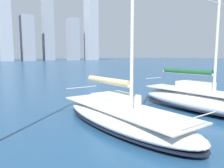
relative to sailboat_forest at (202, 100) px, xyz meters
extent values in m
cube|color=#9BA0AA|center=(-73.93, -150.64, 26.08)|extent=(7.70, 10.92, 53.58)
cube|color=gray|center=(-58.49, -151.91, 15.27)|extent=(7.35, 9.44, 31.96)
cube|color=#8D929C|center=(-40.40, -155.29, 24.27)|extent=(7.41, 6.60, 49.97)
cube|color=#8D929C|center=(-24.19, -149.60, 14.51)|extent=(7.67, 9.91, 30.44)
cube|color=#9FA4AE|center=(-10.41, -147.20, 26.66)|extent=(6.80, 9.88, 54.74)
ellipsoid|color=silver|center=(0.00, 0.04, -0.11)|extent=(2.90, 9.08, 1.20)
ellipsoid|color=black|center=(0.00, 0.04, -0.44)|extent=(2.92, 9.13, 0.10)
cube|color=beige|center=(0.00, 0.04, 0.52)|extent=(2.41, 7.98, 0.06)
cube|color=silver|center=(0.03, -0.50, 0.83)|extent=(1.53, 2.05, 0.55)
cylinder|color=silver|center=(-0.04, 0.71, 4.76)|extent=(0.16, 0.16, 8.40)
cylinder|color=silver|center=(-0.04, 0.71, 5.60)|extent=(2.12, 0.18, 0.05)
cylinder|color=silver|center=(0.07, -1.17, 1.60)|extent=(0.35, 3.76, 0.12)
cylinder|color=#1E5633|center=(0.07, -1.17, 1.72)|extent=(0.53, 3.47, 0.32)
cylinder|color=silver|center=(0.24, -3.98, 1.04)|extent=(1.77, 0.15, 0.04)
ellipsoid|color=silver|center=(5.81, -0.41, -0.26)|extent=(3.18, 9.05, 0.91)
ellipsoid|color=black|center=(5.81, -0.41, -0.51)|extent=(3.19, 9.09, 0.10)
cube|color=beige|center=(5.81, -0.41, 0.23)|extent=(2.63, 7.95, 0.06)
cube|color=silver|center=(5.83, -0.95, 0.53)|extent=(1.76, 2.03, 0.55)
cylinder|color=silver|center=(5.78, 0.26, 4.97)|extent=(0.16, 0.16, 9.42)
cylinder|color=silver|center=(5.86, -1.62, 1.31)|extent=(0.28, 3.75, 0.12)
cylinder|color=#C6B284|center=(5.86, -1.62, 1.43)|extent=(0.47, 3.46, 0.32)
cylinder|color=silver|center=(5.64, 3.70, 0.75)|extent=(1.82, 0.12, 0.04)
cylinder|color=silver|center=(5.98, -4.43, 0.75)|extent=(2.10, 0.13, 0.04)
camera|label=1|loc=(11.94, 7.87, 2.71)|focal=35.00mm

